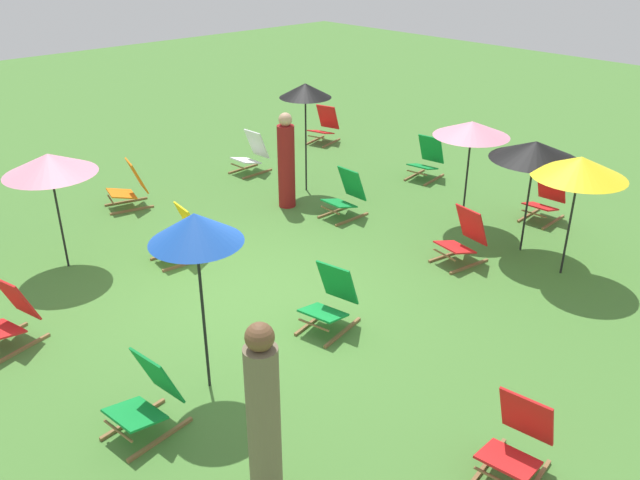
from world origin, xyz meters
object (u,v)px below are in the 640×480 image
at_px(deckchair_8, 331,300).
at_px(deckchair_9, 546,198).
at_px(deckchair_0, 427,160).
at_px(umbrella_5, 580,167).
at_px(deckchair_1, 252,154).
at_px(deckchair_2, 130,187).
at_px(deckchair_7, 463,238).
at_px(deckchair_11, 346,196).
at_px(person_0, 286,163).
at_px(umbrella_1, 49,164).
at_px(deckchair_13, 182,236).
at_px(umbrella_4, 305,91).
at_px(deckchair_12, 8,317).
at_px(umbrella_3, 535,150).
at_px(person_1, 264,417).
at_px(deckchair_4, 324,126).
at_px(umbrella_0, 472,129).
at_px(deckchair_3, 147,398).
at_px(deckchair_5, 517,441).
at_px(umbrella_2, 195,228).

bearing_deg(deckchair_8, deckchair_9, 77.46).
xyz_separation_m(deckchair_0, umbrella_5, (3.80, -1.66, 1.23)).
xyz_separation_m(deckchair_0, deckchair_1, (-2.60, -2.30, 0.00)).
xyz_separation_m(deckchair_2, deckchair_7, (5.21, 2.57, 0.00)).
xyz_separation_m(deckchair_11, person_0, (-1.01, -0.45, 0.43)).
bearing_deg(umbrella_1, deckchair_13, 55.57).
xyz_separation_m(deckchair_2, umbrella_4, (1.50, 2.80, 1.50)).
distance_m(deckchair_1, deckchair_11, 2.86).
bearing_deg(deckchair_9, deckchair_12, -109.72).
distance_m(deckchair_12, umbrella_3, 7.26).
bearing_deg(person_1, umbrella_5, 132.37).
bearing_deg(deckchair_2, person_1, -4.41).
bearing_deg(deckchair_4, deckchair_1, -94.24).
bearing_deg(deckchair_12, deckchair_4, 97.98).
bearing_deg(deckchair_1, deckchair_9, 20.12).
bearing_deg(umbrella_1, deckchair_4, 105.31).
relative_size(deckchair_8, deckchair_11, 1.01).
bearing_deg(deckchair_11, umbrella_0, 37.70).
distance_m(deckchair_4, umbrella_1, 7.24).
distance_m(deckchair_2, deckchair_3, 5.87).
relative_size(umbrella_0, person_0, 1.04).
bearing_deg(person_0, umbrella_3, -68.47).
bearing_deg(umbrella_5, deckchair_0, 156.45).
height_order(deckchair_0, umbrella_0, umbrella_0).
relative_size(umbrella_5, person_1, 0.99).
relative_size(deckchair_1, umbrella_1, 0.49).
bearing_deg(person_1, deckchair_11, 168.26).
height_order(deckchair_0, umbrella_1, umbrella_1).
bearing_deg(deckchair_7, deckchair_9, 98.64).
bearing_deg(umbrella_5, umbrella_1, -134.46).
height_order(deckchair_4, umbrella_0, umbrella_0).
height_order(deckchair_7, umbrella_5, umbrella_5).
xyz_separation_m(deckchair_5, umbrella_4, (-6.51, 3.29, 1.50)).
relative_size(deckchair_2, deckchair_7, 1.03).
bearing_deg(person_1, person_0, 177.73).
relative_size(deckchair_4, umbrella_0, 0.49).
relative_size(deckchair_4, umbrella_5, 0.49).
bearing_deg(deckchair_5, deckchair_13, 170.53).
bearing_deg(deckchair_2, umbrella_4, 76.17).
distance_m(umbrella_2, umbrella_4, 5.85).
relative_size(umbrella_2, umbrella_3, 1.17).
bearing_deg(umbrella_3, deckchair_11, -159.20).
bearing_deg(umbrella_2, deckchair_12, -150.64).
bearing_deg(deckchair_5, person_0, 149.07).
bearing_deg(deckchair_11, person_0, -155.56).
distance_m(deckchair_2, deckchair_12, 4.20).
height_order(deckchair_5, deckchair_8, same).
bearing_deg(deckchair_0, umbrella_2, -78.64).
relative_size(deckchair_5, deckchair_12, 0.98).
height_order(deckchair_2, deckchair_3, same).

